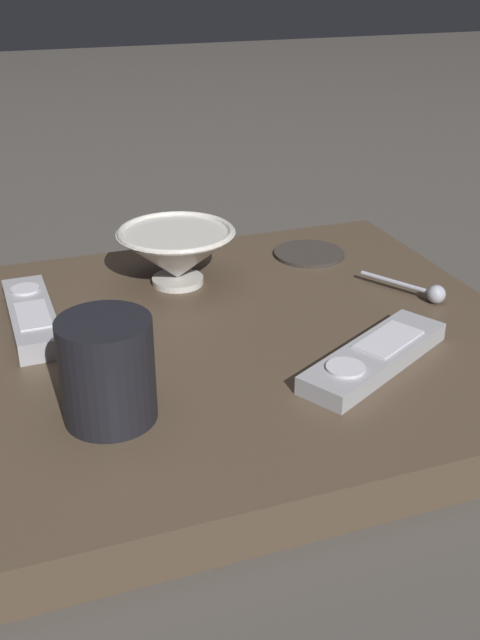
{
  "coord_description": "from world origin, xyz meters",
  "views": [
    {
      "loc": [
        0.7,
        -0.24,
        0.44
      ],
      "look_at": [
        0.01,
        0.01,
        0.07
      ],
      "focal_mm": 42.2,
      "sensor_mm": 36.0,
      "label": 1
    }
  ],
  "objects_px": {
    "cereal_bowl": "(177,253)",
    "teaspoon": "(427,292)",
    "drink_coaster": "(309,254)",
    "tv_remote_far": "(32,316)",
    "tv_remote_near": "(375,357)",
    "coffee_mug": "(107,369)"
  },
  "relations": [
    {
      "from": "cereal_bowl",
      "to": "teaspoon",
      "type": "height_order",
      "value": "cereal_bowl"
    },
    {
      "from": "teaspoon",
      "to": "tv_remote_far",
      "type": "distance_m",
      "value": 0.47
    },
    {
      "from": "cereal_bowl",
      "to": "drink_coaster",
      "type": "distance_m",
      "value": 0.2
    },
    {
      "from": "cereal_bowl",
      "to": "coffee_mug",
      "type": "bearing_deg",
      "value": -27.25
    },
    {
      "from": "drink_coaster",
      "to": "cereal_bowl",
      "type": "bearing_deg",
      "value": -81.1
    },
    {
      "from": "tv_remote_near",
      "to": "tv_remote_far",
      "type": "height_order",
      "value": "tv_remote_far"
    },
    {
      "from": "teaspoon",
      "to": "tv_remote_far",
      "type": "relative_size",
      "value": 0.56
    },
    {
      "from": "tv_remote_near",
      "to": "drink_coaster",
      "type": "relative_size",
      "value": 2.04
    },
    {
      "from": "teaspoon",
      "to": "tv_remote_far",
      "type": "xyz_separation_m",
      "value": [
        -0.09,
        -0.46,
        0.0
      ]
    },
    {
      "from": "cereal_bowl",
      "to": "teaspoon",
      "type": "bearing_deg",
      "value": 60.84
    },
    {
      "from": "teaspoon",
      "to": "drink_coaster",
      "type": "bearing_deg",
      "value": -158.16
    },
    {
      "from": "teaspoon",
      "to": "tv_remote_near",
      "type": "height_order",
      "value": "same"
    },
    {
      "from": "cereal_bowl",
      "to": "drink_coaster",
      "type": "height_order",
      "value": "cereal_bowl"
    },
    {
      "from": "coffee_mug",
      "to": "drink_coaster",
      "type": "bearing_deg",
      "value": 131.76
    },
    {
      "from": "coffee_mug",
      "to": "teaspoon",
      "type": "distance_m",
      "value": 0.43
    },
    {
      "from": "teaspoon",
      "to": "tv_remote_near",
      "type": "relative_size",
      "value": 0.51
    },
    {
      "from": "coffee_mug",
      "to": "drink_coaster",
      "type": "xyz_separation_m",
      "value": [
        -0.3,
        0.34,
        -0.05
      ]
    },
    {
      "from": "tv_remote_far",
      "to": "drink_coaster",
      "type": "xyz_separation_m",
      "value": [
        -0.09,
        0.39,
        -0.01
      ]
    },
    {
      "from": "teaspoon",
      "to": "drink_coaster",
      "type": "height_order",
      "value": "teaspoon"
    },
    {
      "from": "cereal_bowl",
      "to": "tv_remote_far",
      "type": "height_order",
      "value": "cereal_bowl"
    },
    {
      "from": "tv_remote_far",
      "to": "drink_coaster",
      "type": "relative_size",
      "value": 1.84
    },
    {
      "from": "teaspoon",
      "to": "tv_remote_near",
      "type": "xyz_separation_m",
      "value": [
        0.12,
        -0.14,
        -0.0
      ]
    }
  ]
}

